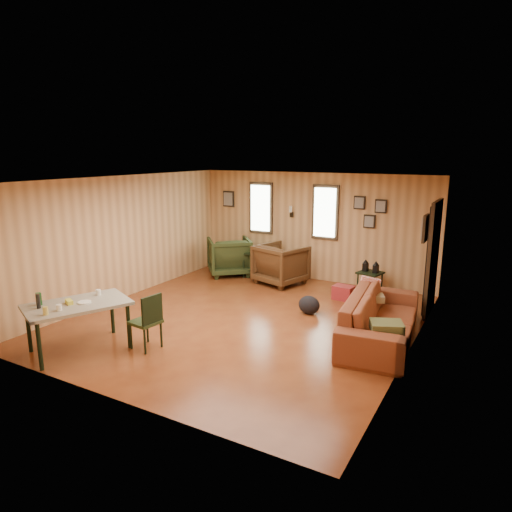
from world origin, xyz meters
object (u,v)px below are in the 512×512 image
(recliner_brown, at_px, (281,262))
(dining_table, at_px, (76,308))
(sofa, at_px, (381,310))
(side_table, at_px, (370,271))
(end_table, at_px, (257,260))
(recliner_green, at_px, (229,255))

(recliner_brown, height_order, dining_table, recliner_brown)
(sofa, relative_size, side_table, 3.43)
(sofa, height_order, end_table, sofa)
(end_table, bearing_deg, recliner_green, -169.57)
(recliner_brown, xyz_separation_m, recliner_green, (-1.40, 0.10, -0.00))
(recliner_brown, xyz_separation_m, side_table, (1.91, 0.23, -0.00))
(recliner_brown, bearing_deg, sofa, 159.90)
(recliner_brown, relative_size, end_table, 1.31)
(recliner_green, xyz_separation_m, end_table, (0.68, 0.13, -0.07))
(recliner_green, height_order, end_table, recliner_green)
(recliner_brown, height_order, end_table, recliner_brown)
(sofa, relative_size, end_table, 3.27)
(recliner_brown, bearing_deg, side_table, -156.59)
(sofa, relative_size, recliner_brown, 2.50)
(end_table, bearing_deg, recliner_brown, -17.34)
(side_table, bearing_deg, recliner_brown, -173.18)
(recliner_green, relative_size, side_table, 1.37)
(recliner_green, bearing_deg, side_table, 140.69)
(side_table, bearing_deg, dining_table, -121.81)
(end_table, height_order, side_table, end_table)
(end_table, xyz_separation_m, dining_table, (-0.33, -4.77, 0.24))
(recliner_green, distance_m, end_table, 0.70)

